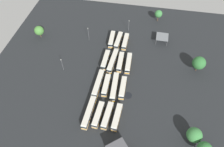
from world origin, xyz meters
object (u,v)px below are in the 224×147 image
object	(u,v)px
bus_row0_slot1	(107,115)
bus_row0_slot2	(98,115)
bus_row1_slot0	(123,88)
bus_row3_slot1	(125,42)
bus_row0_slot3	(89,112)
lamp_post_far_corner	(129,25)
bus_row2_slot1	(120,62)
bus_row0_slot0	(117,117)
tree_south_edge	(194,135)
bus_row1_slot1	(114,87)
maintenance_shelter	(162,37)
bus_row2_slot0	(128,63)
bus_row2_slot2	(113,61)
lamp_post_mid_lot	(88,34)
tree_north_edge	(159,14)
lamp_post_near_entrance	(62,64)
bus_row1_slot3	(98,83)
bus_row2_slot3	(106,60)
tree_east_edge	(39,31)
tree_northwest	(199,63)
bus_row3_slot2	(118,41)
bus_row3_slot3	(112,39)
bus_row1_slot2	(106,85)

from	to	relation	value
bus_row0_slot1	bus_row0_slot2	bearing A→B (deg)	94.79
bus_row1_slot0	bus_row3_slot1	world-z (taller)	same
bus_row0_slot2	bus_row0_slot3	world-z (taller)	same
lamp_post_far_corner	bus_row2_slot1	bearing A→B (deg)	178.80
bus_row0_slot0	lamp_post_far_corner	distance (m)	59.24
lamp_post_far_corner	tree_south_edge	xyz separation A→B (m)	(-62.94, -33.65, 0.69)
bus_row1_slot1	maintenance_shelter	xyz separation A→B (m)	(37.89, -20.68, 1.61)
bus_row2_slot0	bus_row2_slot2	size ratio (longest dim) A/B	0.81
lamp_post_mid_lot	tree_north_edge	xyz separation A→B (m)	(25.46, -37.87, 0.43)
bus_row2_slot0	bus_row2_slot2	world-z (taller)	same
lamp_post_near_entrance	lamp_post_mid_lot	bearing A→B (deg)	-16.41
bus_row1_slot3	bus_row1_slot0	bearing A→B (deg)	-91.69
bus_row2_slot3	lamp_post_near_entrance	size ratio (longest dim) A/B	1.56
bus_row3_slot1	tree_east_edge	world-z (taller)	tree_east_edge
bus_row0_slot1	tree_northwest	distance (m)	52.10
bus_row2_slot0	tree_north_edge	bearing A→B (deg)	-17.58
tree_northwest	bus_row3_slot2	bearing A→B (deg)	72.67
bus_row3_slot3	tree_east_edge	bearing A→B (deg)	94.56
bus_row0_slot2	lamp_post_near_entrance	bearing A→B (deg)	45.79
lamp_post_far_corner	tree_north_edge	distance (m)	21.28
bus_row2_slot1	lamp_post_near_entrance	bearing A→B (deg)	107.78
bus_row0_slot2	bus_row1_slot1	bearing A→B (deg)	-15.02
bus_row2_slot2	lamp_post_near_entrance	distance (m)	25.63
bus_row1_slot3	bus_row2_slot0	distance (m)	19.85
maintenance_shelter	bus_row2_slot1	bearing A→B (deg)	136.94
bus_row1_slot2	bus_row3_slot1	distance (m)	32.07
bus_row1_slot2	bus_row2_slot2	bearing A→B (deg)	-1.02
bus_row3_slot3	tree_northwest	bearing A→B (deg)	-106.35
bus_row1_slot2	lamp_post_mid_lot	world-z (taller)	lamp_post_mid_lot
bus_row1_slot0	bus_row1_slot2	bearing A→B (deg)	89.85
tree_north_edge	bus_row3_slot3	bearing A→B (deg)	134.82
tree_south_edge	bus_row1_slot0	bearing A→B (deg)	57.67
bus_row3_slot1	lamp_post_mid_lot	distance (m)	21.21
bus_row2_slot0	bus_row3_slot1	xyz separation A→B (m)	(15.88, 3.87, -0.00)
bus_row1_slot1	tree_northwest	bearing A→B (deg)	-63.94
bus_row0_slot1	bus_row2_slot2	world-z (taller)	same
lamp_post_far_corner	tree_east_edge	distance (m)	51.76
lamp_post_far_corner	tree_north_edge	world-z (taller)	lamp_post_far_corner
maintenance_shelter	tree_north_edge	bearing A→B (deg)	9.58
bus_row0_slot1	bus_row3_slot3	size ratio (longest dim) A/B	1.06
bus_row2_slot3	maintenance_shelter	world-z (taller)	maintenance_shelter
bus_row0_slot2	bus_row3_slot3	bearing A→B (deg)	3.61
lamp_post_mid_lot	lamp_post_far_corner	xyz separation A→B (m)	(12.22, -21.24, -0.52)
bus_row2_slot2	bus_row3_slot3	world-z (taller)	same
bus_row2_slot3	tree_north_edge	world-z (taller)	tree_north_edge
bus_row0_slot3	bus_row3_slot2	distance (m)	47.69
bus_row2_slot3	bus_row3_slot3	size ratio (longest dim) A/B	1.05
bus_row0_slot2	bus_row3_slot2	size ratio (longest dim) A/B	0.95
maintenance_shelter	tree_northwest	distance (m)	26.25
bus_row3_slot3	lamp_post_near_entrance	bearing A→B (deg)	141.23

